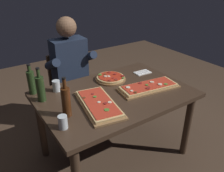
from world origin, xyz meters
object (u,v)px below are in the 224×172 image
at_px(pizza_rectangular_left, 99,104).
at_px(wine_bottle_dark, 66,101).
at_px(dining_table, 115,102).
at_px(diner_chair, 69,86).
at_px(pizza_round_far, 111,78).
at_px(oil_bottle_amber, 40,88).
at_px(seated_diner, 72,70).
at_px(pizza_rectangular_front, 149,87).
at_px(vinegar_bottle_green, 31,82).
at_px(tumbler_near_camera, 56,87).
at_px(tumbler_far_side, 63,122).

height_order(pizza_rectangular_left, wine_bottle_dark, wine_bottle_dark).
bearing_deg(dining_table, pizza_rectangular_left, -155.16).
distance_m(wine_bottle_dark, diner_chair, 1.11).
distance_m(pizza_round_far, wine_bottle_dark, 0.75).
distance_m(oil_bottle_amber, seated_diner, 0.72).
xyz_separation_m(oil_bottle_amber, diner_chair, (0.51, 0.62, -0.38)).
height_order(pizza_rectangular_front, seated_diner, seated_diner).
distance_m(dining_table, vinegar_bottle_green, 0.79).
relative_size(pizza_round_far, seated_diner, 0.24).
bearing_deg(vinegar_bottle_green, tumbler_near_camera, -21.32).
bearing_deg(oil_bottle_amber, wine_bottle_dark, -75.63).
distance_m(pizza_rectangular_left, diner_chair, 1.02).
relative_size(dining_table, tumbler_far_side, 13.64).
xyz_separation_m(pizza_round_far, seated_diner, (-0.22, 0.47, -0.02)).
relative_size(dining_table, pizza_rectangular_left, 2.30).
distance_m(dining_table, pizza_rectangular_left, 0.29).
height_order(dining_table, diner_chair, diner_chair).
bearing_deg(vinegar_bottle_green, pizza_rectangular_front, -29.08).
bearing_deg(diner_chair, wine_bottle_dark, -113.92).
bearing_deg(tumbler_far_side, pizza_rectangular_front, 7.38).
xyz_separation_m(dining_table, tumbler_near_camera, (-0.44, 0.34, 0.14)).
relative_size(oil_bottle_amber, tumbler_near_camera, 2.92).
xyz_separation_m(tumbler_near_camera, diner_chair, (0.34, 0.52, -0.30)).
xyz_separation_m(dining_table, wine_bottle_dark, (-0.52, -0.10, 0.22)).
relative_size(tumbler_far_side, seated_diner, 0.08).
xyz_separation_m(pizza_rectangular_left, vinegar_bottle_green, (-0.39, 0.53, 0.10)).
relative_size(pizza_rectangular_front, oil_bottle_amber, 2.00).
bearing_deg(tumbler_far_side, seated_diner, 62.01).
height_order(pizza_rectangular_front, vinegar_bottle_green, vinegar_bottle_green).
bearing_deg(dining_table, seated_diner, 97.75).
bearing_deg(oil_bottle_amber, pizza_round_far, 1.61).
height_order(dining_table, tumbler_far_side, tumbler_far_side).
xyz_separation_m(dining_table, seated_diner, (-0.10, 0.74, 0.10)).
distance_m(tumbler_far_side, seated_diner, 1.10).
bearing_deg(vinegar_bottle_green, pizza_round_far, -11.63).
bearing_deg(tumbler_near_camera, wine_bottle_dark, -101.17).
relative_size(wine_bottle_dark, tumbler_near_camera, 3.11).
distance_m(dining_table, pizza_rectangular_front, 0.35).
bearing_deg(oil_bottle_amber, dining_table, -21.48).
bearing_deg(dining_table, pizza_round_far, 64.73).
bearing_deg(diner_chair, tumbler_far_side, -115.31).
height_order(dining_table, pizza_rectangular_front, pizza_rectangular_front).
distance_m(vinegar_bottle_green, seated_diner, 0.64).
relative_size(pizza_round_far, tumbler_near_camera, 2.98).
xyz_separation_m(pizza_rectangular_front, seated_diner, (-0.42, 0.85, -0.02)).
height_order(tumbler_near_camera, tumbler_far_side, tumbler_near_camera).
bearing_deg(pizza_rectangular_left, tumbler_far_side, -162.08).
xyz_separation_m(pizza_rectangular_front, oil_bottle_amber, (-0.93, 0.35, 0.10)).
distance_m(pizza_rectangular_front, oil_bottle_amber, 1.00).
xyz_separation_m(dining_table, pizza_rectangular_front, (0.32, -0.11, 0.12)).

